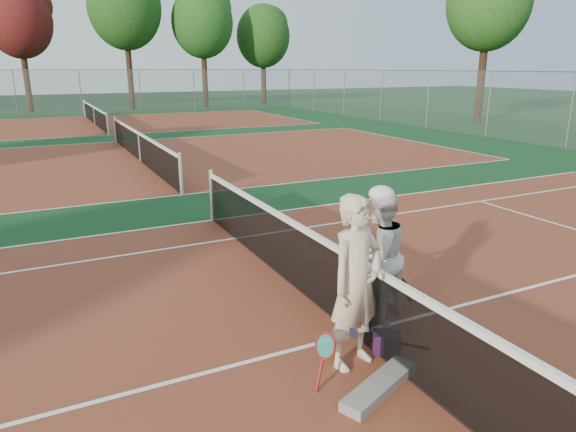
{
  "coord_description": "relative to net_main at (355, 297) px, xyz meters",
  "views": [
    {
      "loc": [
        -3.24,
        -4.73,
        3.18
      ],
      "look_at": [
        0.0,
        1.83,
        1.05
      ],
      "focal_mm": 32.0,
      "sensor_mm": 36.0,
      "label": 1
    }
  ],
  "objects": [
    {
      "name": "ground",
      "position": [
        0.0,
        0.0,
        -0.51
      ],
      "size": [
        130.0,
        130.0,
        0.0
      ],
      "primitive_type": "plane",
      "color": "#0E3417",
      "rests_on": "ground"
    },
    {
      "name": "court_main",
      "position": [
        0.0,
        0.0,
        -0.51
      ],
      "size": [
        23.77,
        10.97,
        0.01
      ],
      "primitive_type": "cube",
      "color": "brown",
      "rests_on": "ground"
    },
    {
      "name": "court_far_a",
      "position": [
        0.0,
        13.5,
        -0.51
      ],
      "size": [
        23.77,
        10.97,
        0.01
      ],
      "primitive_type": "cube",
      "color": "brown",
      "rests_on": "ground"
    },
    {
      "name": "court_far_b",
      "position": [
        0.0,
        27.0,
        -0.51
      ],
      "size": [
        23.77,
        10.97,
        0.01
      ],
      "primitive_type": "cube",
      "color": "brown",
      "rests_on": "ground"
    },
    {
      "name": "net_main",
      "position": [
        0.0,
        0.0,
        0.0
      ],
      "size": [
        0.1,
        10.98,
        1.02
      ],
      "primitive_type": null,
      "color": "black",
      "rests_on": "ground"
    },
    {
      "name": "net_far_a",
      "position": [
        0.0,
        13.5,
        0.0
      ],
      "size": [
        0.1,
        10.98,
        1.02
      ],
      "primitive_type": null,
      "color": "black",
      "rests_on": "ground"
    },
    {
      "name": "net_far_b",
      "position": [
        0.0,
        27.0,
        0.0
      ],
      "size": [
        0.1,
        10.98,
        1.02
      ],
      "primitive_type": null,
      "color": "black",
      "rests_on": "ground"
    },
    {
      "name": "fence_back",
      "position": [
        0.0,
        34.0,
        0.99
      ],
      "size": [
        32.0,
        0.06,
        3.0
      ],
      "primitive_type": null,
      "color": "slate",
      "rests_on": "ground"
    },
    {
      "name": "player_a",
      "position": [
        -0.35,
        -0.52,
        0.46
      ],
      "size": [
        0.8,
        0.62,
        1.93
      ],
      "primitive_type": "imported",
      "rotation": [
        0.0,
        0.0,
        0.25
      ],
      "color": "beige",
      "rests_on": "ground"
    },
    {
      "name": "player_b",
      "position": [
        0.53,
        0.28,
        0.35
      ],
      "size": [
        0.97,
        0.84,
        1.71
      ],
      "primitive_type": "imported",
      "rotation": [
        0.0,
        0.0,
        3.4
      ],
      "color": "silver",
      "rests_on": "ground"
    },
    {
      "name": "racket_red",
      "position": [
        -0.85,
        -0.74,
        -0.22
      ],
      "size": [
        0.32,
        0.34,
        0.58
      ],
      "primitive_type": null,
      "rotation": [
        0.0,
        0.0,
        0.48
      ],
      "color": "maroon",
      "rests_on": "ground"
    },
    {
      "name": "racket_black_held",
      "position": [
        0.96,
        0.35,
        -0.26
      ],
      "size": [
        0.43,
        0.35,
        0.5
      ],
      "primitive_type": null,
      "rotation": [
        0.0,
        0.0,
        3.39
      ],
      "color": "black",
      "rests_on": "ground"
    },
    {
      "name": "racket_spare",
      "position": [
        0.29,
        -0.35,
        -0.49
      ],
      "size": [
        0.6,
        0.63,
        0.03
      ],
      "primitive_type": null,
      "rotation": [
        0.0,
        0.0,
        2.28
      ],
      "color": "black",
      "rests_on": "ground"
    },
    {
      "name": "sports_bag_navy",
      "position": [
        0.09,
        0.04,
        -0.38
      ],
      "size": [
        0.4,
        0.36,
        0.26
      ],
      "primitive_type": "cube",
      "rotation": [
        0.0,
        0.0,
        0.53
      ],
      "color": "black",
      "rests_on": "ground"
    },
    {
      "name": "sports_bag_purple",
      "position": [
        0.1,
        -0.52,
        -0.38
      ],
      "size": [
        0.38,
        0.35,
        0.25
      ],
      "primitive_type": "cube",
      "rotation": [
        0.0,
        0.0,
        -0.56
      ],
      "color": "black",
      "rests_on": "ground"
    },
    {
      "name": "net_cover_canvas",
      "position": [
        -0.4,
        -1.09,
        -0.45
      ],
      "size": [
        1.1,
        0.66,
        0.11
      ],
      "primitive_type": "cube",
      "rotation": [
        0.0,
        0.0,
        0.4
      ],
      "color": "slate",
      "rests_on": "ground"
    },
    {
      "name": "water_bottle",
      "position": [
        0.24,
        -0.33,
        -0.36
      ],
      "size": [
        0.09,
        0.09,
        0.3
      ],
      "primitive_type": "cylinder",
      "color": "#C9E5FF",
      "rests_on": "ground"
    },
    {
      "name": "tree_back_maroon",
      "position": [
        -3.22,
        38.1,
        5.75
      ],
      "size": [
        4.49,
        4.49,
        8.88
      ],
      "color": "#382314",
      "rests_on": "ground"
    },
    {
      "name": "tree_back_3",
      "position": [
        4.02,
        37.67,
        6.96
      ],
      "size": [
        5.43,
        5.43,
        10.62
      ],
      "color": "#382314",
      "rests_on": "ground"
    },
    {
      "name": "tree_back_4",
      "position": [
        9.79,
        36.93,
        6.05
      ],
      "size": [
        4.85,
        4.85,
        9.38
      ],
      "color": "#382314",
      "rests_on": "ground"
    },
    {
      "name": "tree_back_5",
      "position": [
        15.54,
        38.14,
        5.19
      ],
      "size": [
        4.6,
        4.6,
        8.38
      ],
      "color": "#382314",
      "rests_on": "ground"
    },
    {
      "name": "tree_right_1",
      "position": [
        20.64,
        18.09,
        6.15
      ],
      "size": [
        4.68,
        4.68,
        9.38
      ],
      "color": "#382314",
      "rests_on": "ground"
    }
  ]
}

